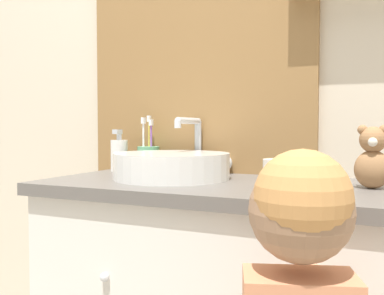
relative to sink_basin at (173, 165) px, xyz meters
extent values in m
cube|color=beige|center=(0.17, 0.27, 0.39)|extent=(3.20, 0.06, 2.50)
cube|color=olive|center=(-0.02, 0.23, 0.44)|extent=(0.84, 0.02, 1.22)
cube|color=#B2C1CC|center=(-0.02, 0.22, 0.44)|extent=(0.78, 0.01, 1.16)
cube|color=#605B56|center=(0.17, -0.02, -0.06)|extent=(1.05, 0.51, 0.03)
sphere|color=silver|center=(-0.07, -0.27, -0.27)|extent=(0.02, 0.02, 0.02)
cylinder|color=white|center=(0.00, -0.01, 0.00)|extent=(0.35, 0.35, 0.08)
cylinder|color=silver|center=(0.00, -0.01, 0.03)|extent=(0.29, 0.29, 0.01)
cylinder|color=silver|center=(0.00, 0.20, 0.05)|extent=(0.02, 0.02, 0.18)
cylinder|color=silver|center=(0.00, 0.12, 0.14)|extent=(0.02, 0.16, 0.02)
cylinder|color=silver|center=(0.00, 0.04, 0.12)|extent=(0.02, 0.02, 0.02)
sphere|color=white|center=(0.10, 0.20, -0.01)|extent=(0.05, 0.05, 0.05)
cylinder|color=#66B27F|center=(-0.18, 0.17, 0.00)|extent=(0.08, 0.08, 0.09)
cylinder|color=#8E56B7|center=(-0.17, 0.17, 0.06)|extent=(0.01, 0.01, 0.17)
cube|color=white|center=(-0.17, 0.17, 0.13)|extent=(0.01, 0.02, 0.02)
cylinder|color=#E5CC4C|center=(-0.19, 0.18, 0.06)|extent=(0.01, 0.01, 0.19)
cube|color=white|center=(-0.19, 0.18, 0.15)|extent=(0.01, 0.02, 0.02)
cylinder|color=white|center=(-0.19, 0.15, 0.06)|extent=(0.01, 0.01, 0.18)
cube|color=white|center=(-0.19, 0.15, 0.14)|extent=(0.01, 0.02, 0.02)
cylinder|color=white|center=(-0.28, 0.12, 0.01)|extent=(0.06, 0.06, 0.11)
cylinder|color=silver|center=(-0.28, 0.12, 0.08)|extent=(0.02, 0.02, 0.02)
cube|color=silver|center=(-0.28, 0.11, 0.10)|extent=(0.02, 0.03, 0.02)
sphere|color=#997051|center=(0.47, -0.48, -0.02)|extent=(0.17, 0.17, 0.17)
sphere|color=tan|center=(0.47, -0.49, 0.00)|extent=(0.15, 0.15, 0.15)
cylinder|color=tan|center=(0.47, -0.27, -0.19)|extent=(0.13, 0.28, 0.04)
cylinder|color=#3884DB|center=(0.42, -0.14, -0.15)|extent=(0.02, 0.05, 0.12)
ellipsoid|color=#9E7047|center=(0.56, 0.01, 0.01)|extent=(0.09, 0.07, 0.10)
sphere|color=#9E7047|center=(0.56, 0.01, 0.08)|extent=(0.07, 0.07, 0.07)
sphere|color=#9E7047|center=(0.54, 0.01, 0.11)|extent=(0.03, 0.03, 0.03)
sphere|color=#9E7047|center=(0.59, 0.01, 0.11)|extent=(0.03, 0.03, 0.03)
sphere|color=silver|center=(0.56, -0.01, 0.08)|extent=(0.02, 0.02, 0.02)
cylinder|color=silver|center=(0.37, -0.19, 0.00)|extent=(0.07, 0.07, 0.08)
camera|label=1|loc=(0.59, -1.17, 0.11)|focal=40.00mm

